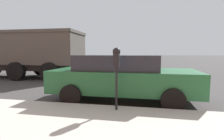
# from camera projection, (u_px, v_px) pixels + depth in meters

# --- Properties ---
(ground_plane) EXTENTS (220.00, 220.00, 0.00)m
(ground_plane) POSITION_uv_depth(u_px,v_px,m) (133.00, 93.00, 6.78)
(ground_plane) COLOR #3D3A3A
(parking_meter) EXTENTS (0.21, 0.19, 1.54)m
(parking_meter) POSITION_uv_depth(u_px,v_px,m) (117.00, 63.00, 4.22)
(parking_meter) COLOR black
(parking_meter) RESTS_ON sidewalk
(car_green) EXTENTS (2.12, 4.57, 1.48)m
(car_green) POSITION_uv_depth(u_px,v_px,m) (122.00, 76.00, 5.70)
(car_green) COLOR #1E5B33
(car_green) RESTS_ON ground_plane
(dump_truck) EXTENTS (2.85, 8.25, 2.83)m
(dump_truck) POSITION_uv_depth(u_px,v_px,m) (19.00, 52.00, 10.99)
(dump_truck) COLOR black
(dump_truck) RESTS_ON ground_plane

